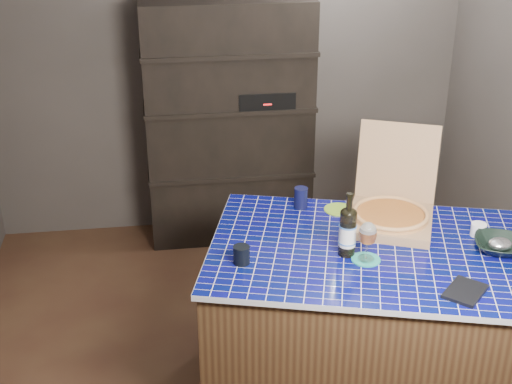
{
  "coord_description": "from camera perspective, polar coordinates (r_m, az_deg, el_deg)",
  "views": [
    {
      "loc": [
        -0.49,
        -3.36,
        2.68
      ],
      "look_at": [
        -0.02,
        0.0,
        1.07
      ],
      "focal_mm": 50.0,
      "sensor_mm": 36.0,
      "label": 1
    }
  ],
  "objects": [
    {
      "name": "green_trivet",
      "position": [
        3.94,
        6.66,
        -1.4
      ],
      "size": [
        0.17,
        0.17,
        0.01
      ],
      "primitive_type": "cylinder",
      "color": "#7BAB24",
      "rests_on": "kitchen_island"
    },
    {
      "name": "wine_glass",
      "position": [
        3.42,
        8.93,
        -3.38
      ],
      "size": [
        0.09,
        0.09,
        0.2
      ],
      "color": "white",
      "rests_on": "teal_trivet"
    },
    {
      "name": "dvd_case",
      "position": [
        3.34,
        16.4,
        -7.63
      ],
      "size": [
        0.25,
        0.25,
        0.02
      ],
      "primitive_type": "cube",
      "rotation": [
        0.0,
        0.0,
        -0.76
      ],
      "color": "black",
      "rests_on": "kitchen_island"
    },
    {
      "name": "tumbler",
      "position": [
        3.4,
        -1.17,
        -5.04
      ],
      "size": [
        0.08,
        0.08,
        0.09
      ],
      "primitive_type": "cylinder",
      "color": "black",
      "rests_on": "kitchen_island"
    },
    {
      "name": "white_jar",
      "position": [
        3.82,
        17.37,
        -2.89
      ],
      "size": [
        0.08,
        0.08,
        0.07
      ],
      "primitive_type": "cylinder",
      "color": "white",
      "rests_on": "kitchen_island"
    },
    {
      "name": "teal_trivet",
      "position": [
        3.49,
        8.78,
        -5.36
      ],
      "size": [
        0.14,
        0.14,
        0.01
      ],
      "primitive_type": "cylinder",
      "color": "teal",
      "rests_on": "kitchen_island"
    },
    {
      "name": "mead_bottle",
      "position": [
        3.46,
        7.34,
        -3.12
      ],
      "size": [
        0.09,
        0.09,
        0.33
      ],
      "color": "black",
      "rests_on": "kitchen_island"
    },
    {
      "name": "bowl",
      "position": [
        3.71,
        18.93,
        -4.07
      ],
      "size": [
        0.33,
        0.33,
        0.06
      ],
      "primitive_type": "imported",
      "rotation": [
        0.0,
        0.0,
        -0.39
      ],
      "color": "black",
      "rests_on": "kitchen_island"
    },
    {
      "name": "navy_cup",
      "position": [
        3.93,
        3.61,
        -0.47
      ],
      "size": [
        0.07,
        0.07,
        0.12
      ],
      "primitive_type": "cylinder",
      "color": "black",
      "rests_on": "kitchen_island"
    },
    {
      "name": "kitchen_island",
      "position": [
        3.84,
        9.24,
        -10.43
      ],
      "size": [
        1.89,
        1.47,
        0.91
      ],
      "rotation": [
        0.0,
        0.0,
        -0.27
      ],
      "color": "#4C341E",
      "rests_on": "floor"
    },
    {
      "name": "foil_contents",
      "position": [
        3.71,
        18.96,
        -3.94
      ],
      "size": [
        0.12,
        0.1,
        0.06
      ],
      "primitive_type": "ellipsoid",
      "color": "silver",
      "rests_on": "bowl"
    },
    {
      "name": "pizza_box",
      "position": [
        3.82,
        10.75,
        -1.55
      ],
      "size": [
        0.6,
        0.65,
        0.47
      ],
      "rotation": [
        0.0,
        0.0,
        -0.4
      ],
      "color": "#9E6F51",
      "rests_on": "kitchen_island"
    },
    {
      "name": "room",
      "position": [
        3.68,
        0.28,
        2.5
      ],
      "size": [
        3.5,
        3.5,
        3.5
      ],
      "color": "brown",
      "rests_on": "ground"
    },
    {
      "name": "shelving_unit",
      "position": [
        5.22,
        -2.11,
        5.46
      ],
      "size": [
        1.2,
        0.41,
        1.8
      ],
      "color": "black",
      "rests_on": "floor"
    }
  ]
}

